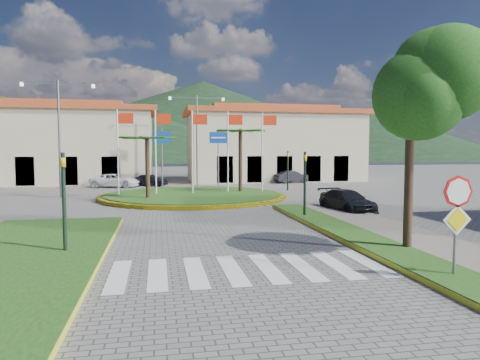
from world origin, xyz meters
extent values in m
plane|color=slate|center=(0.00, 0.00, 0.00)|extent=(160.00, 160.00, 0.00)
cube|color=#184313|center=(4.80, 2.00, 0.09)|extent=(1.60, 28.00, 0.18)
cube|color=#184313|center=(-6.50, 6.00, 0.09)|extent=(5.00, 14.00, 0.18)
cube|color=silver|center=(0.00, 4.00, 0.01)|extent=(8.00, 3.00, 0.01)
cylinder|color=yellow|center=(0.00, 22.00, 0.12)|extent=(12.70, 12.70, 0.24)
cylinder|color=#184313|center=(0.00, 22.00, 0.15)|extent=(12.00, 12.00, 0.30)
cylinder|color=black|center=(-3.00, 20.00, 2.02)|extent=(0.28, 0.28, 4.05)
cylinder|color=black|center=(3.50, 23.00, 2.34)|extent=(0.28, 0.28, 4.68)
cylinder|color=silver|center=(-5.00, 22.50, 3.00)|extent=(0.10, 0.10, 6.00)
cube|color=red|center=(-4.45, 22.50, 5.40)|extent=(1.00, 0.03, 0.70)
cylinder|color=silver|center=(-2.50, 22.50, 3.00)|extent=(0.10, 0.10, 6.00)
cube|color=red|center=(-1.95, 22.50, 5.40)|extent=(1.00, 0.03, 0.70)
cylinder|color=silver|center=(0.00, 22.50, 3.00)|extent=(0.10, 0.10, 6.00)
cube|color=red|center=(0.55, 22.50, 5.40)|extent=(1.00, 0.03, 0.70)
cylinder|color=silver|center=(2.50, 22.50, 3.00)|extent=(0.10, 0.10, 6.00)
cube|color=red|center=(3.05, 22.50, 5.40)|extent=(1.00, 0.03, 0.70)
cylinder|color=silver|center=(5.00, 22.50, 3.00)|extent=(0.10, 0.10, 6.00)
cube|color=red|center=(5.55, 22.50, 5.40)|extent=(1.00, 0.03, 0.70)
cylinder|color=slate|center=(4.90, 2.00, 1.25)|extent=(0.07, 0.07, 2.50)
cylinder|color=red|center=(4.90, 1.95, 2.25)|extent=(0.80, 0.03, 0.80)
cube|color=yellow|center=(4.90, 1.94, 1.55)|extent=(0.78, 0.03, 0.78)
cylinder|color=black|center=(5.50, 5.00, 2.20)|extent=(0.28, 0.28, 4.40)
ellipsoid|color=#194512|center=(5.50, 5.00, 5.20)|extent=(3.60, 3.60, 3.20)
cylinder|color=black|center=(-5.20, 6.50, 1.60)|extent=(0.12, 0.12, 3.20)
imported|color=gold|center=(-5.20, 6.50, 2.60)|extent=(0.15, 0.18, 0.90)
cylinder|color=black|center=(4.50, 12.00, 1.60)|extent=(0.12, 0.12, 3.20)
imported|color=gold|center=(4.50, 12.00, 2.60)|extent=(0.15, 0.18, 0.90)
cylinder|color=black|center=(8.00, 26.00, 1.60)|extent=(0.12, 0.12, 3.20)
imported|color=gold|center=(8.00, 26.00, 2.60)|extent=(0.18, 0.15, 0.90)
cylinder|color=slate|center=(-2.00, 31.00, 2.60)|extent=(0.12, 0.12, 5.20)
cube|color=#0E3A9B|center=(-2.00, 30.94, 4.40)|extent=(1.60, 0.05, 1.00)
cylinder|color=slate|center=(3.00, 31.00, 2.60)|extent=(0.12, 0.12, 5.20)
cube|color=#0E3A9B|center=(3.00, 30.94, 4.40)|extent=(1.60, 0.05, 1.00)
cylinder|color=slate|center=(1.00, 30.00, 4.00)|extent=(0.16, 0.16, 8.00)
cube|color=slate|center=(-0.20, 30.00, 7.80)|extent=(2.40, 0.08, 0.08)
cube|color=slate|center=(2.20, 30.00, 7.80)|extent=(2.40, 0.08, 0.08)
cylinder|color=slate|center=(-9.00, 24.00, 4.00)|extent=(0.16, 0.16, 8.00)
cube|color=slate|center=(-10.20, 24.00, 7.80)|extent=(2.40, 0.08, 0.08)
cube|color=slate|center=(-7.80, 24.00, 7.80)|extent=(2.40, 0.08, 0.08)
cube|color=beige|center=(-14.00, 38.00, 3.50)|extent=(22.00, 9.00, 7.00)
cube|color=#AD4621|center=(-14.00, 38.00, 7.25)|extent=(23.32, 9.54, 0.50)
cube|color=#AD4621|center=(-14.00, 38.00, 7.75)|extent=(16.50, 4.95, 0.60)
cube|color=beige|center=(10.00, 38.00, 3.50)|extent=(18.00, 9.00, 7.00)
cube|color=#AD4621|center=(10.00, 38.00, 7.25)|extent=(19.08, 9.54, 0.50)
cube|color=#AD4621|center=(10.00, 38.00, 7.75)|extent=(13.50, 4.95, 0.60)
cone|color=black|center=(15.00, 160.00, 15.00)|extent=(180.00, 180.00, 30.00)
cone|color=black|center=(70.00, 135.00, 9.00)|extent=(120.00, 120.00, 18.00)
cone|color=black|center=(-10.00, 130.00, 8.00)|extent=(110.00, 110.00, 16.00)
imported|color=white|center=(-6.11, 31.73, 0.59)|extent=(4.56, 2.80, 1.18)
imported|color=black|center=(-3.10, 32.45, 0.56)|extent=(3.55, 2.46, 1.12)
imported|color=black|center=(10.74, 33.69, 0.62)|extent=(4.00, 2.29, 1.25)
imported|color=black|center=(7.54, 13.86, 0.58)|extent=(2.18, 4.17, 1.16)
camera|label=1|loc=(-2.34, -7.32, 3.26)|focal=32.00mm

